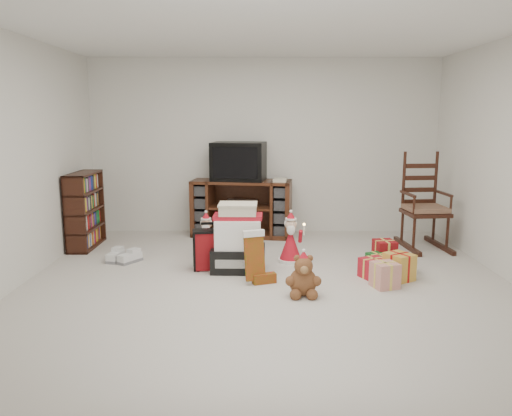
{
  "coord_description": "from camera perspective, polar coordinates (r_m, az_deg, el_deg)",
  "views": [
    {
      "loc": [
        -0.1,
        -4.75,
        1.69
      ],
      "look_at": [
        -0.12,
        0.6,
        0.7
      ],
      "focal_mm": 35.0,
      "sensor_mm": 36.0,
      "label": 1
    }
  ],
  "objects": [
    {
      "name": "crt_television",
      "position": [
        7.01,
        -2.0,
        5.35
      ],
      "size": [
        0.79,
        0.63,
        0.53
      ],
      "rotation": [
        0.0,
        0.0,
        -0.16
      ],
      "color": "black",
      "rests_on": "tv_stand"
    },
    {
      "name": "red_suitcase",
      "position": [
        5.58,
        -5.31,
        -4.74
      ],
      "size": [
        0.37,
        0.23,
        0.53
      ],
      "rotation": [
        0.0,
        0.0,
        0.15
      ],
      "color": "maroon",
      "rests_on": "floor"
    },
    {
      "name": "sneaker_pair",
      "position": [
        6.1,
        -14.99,
        -5.44
      ],
      "size": [
        0.42,
        0.32,
        0.11
      ],
      "rotation": [
        0.0,
        0.0,
        -0.33
      ],
      "color": "silver",
      "rests_on": "floor"
    },
    {
      "name": "tv_stand",
      "position": [
        7.09,
        -1.64,
        0.0
      ],
      "size": [
        1.45,
        0.69,
        0.8
      ],
      "rotation": [
        0.0,
        0.0,
        -0.14
      ],
      "color": "#4C2515",
      "rests_on": "floor"
    },
    {
      "name": "gift_cluster",
      "position": [
        5.58,
        14.78,
        -6.26
      ],
      "size": [
        0.68,
        0.94,
        0.23
      ],
      "color": "#A91321",
      "rests_on": "floor"
    },
    {
      "name": "teddy_bear",
      "position": [
        4.8,
        5.4,
        -7.96
      ],
      "size": [
        0.26,
        0.23,
        0.39
      ],
      "color": "brown",
      "rests_on": "floor"
    },
    {
      "name": "mrs_claus_figurine",
      "position": [
        6.02,
        -5.69,
        -3.7
      ],
      "size": [
        0.28,
        0.26,
        0.57
      ],
      "color": "#B21321",
      "rests_on": "floor"
    },
    {
      "name": "rocking_chair",
      "position": [
        6.82,
        18.59,
        -0.64
      ],
      "size": [
        0.59,
        0.89,
        1.28
      ],
      "rotation": [
        0.0,
        0.0,
        0.09
      ],
      "color": "black",
      "rests_on": "floor"
    },
    {
      "name": "gift_pile",
      "position": [
        5.5,
        -2.05,
        -3.89
      ],
      "size": [
        0.6,
        0.44,
        0.74
      ],
      "rotation": [
        0.0,
        0.0,
        -0.02
      ],
      "color": "black",
      "rests_on": "floor"
    },
    {
      "name": "stocking",
      "position": [
        5.08,
        -0.17,
        -5.6
      ],
      "size": [
        0.28,
        0.19,
        0.56
      ],
      "primitive_type": null,
      "rotation": [
        0.0,
        0.0,
        0.35
      ],
      "color": "#0C690B",
      "rests_on": "floor"
    },
    {
      "name": "santa_figurine",
      "position": [
        5.85,
        3.97,
        -3.97
      ],
      "size": [
        0.29,
        0.28,
        0.6
      ],
      "color": "#B21321",
      "rests_on": "floor"
    },
    {
      "name": "room",
      "position": [
        4.77,
        1.39,
        5.19
      ],
      "size": [
        5.01,
        5.01,
        2.51
      ],
      "color": "beige",
      "rests_on": "ground"
    },
    {
      "name": "bookshelf",
      "position": [
        6.83,
        -18.95,
        -0.37
      ],
      "size": [
        0.27,
        0.8,
        0.98
      ],
      "color": "black",
      "rests_on": "floor"
    }
  ]
}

